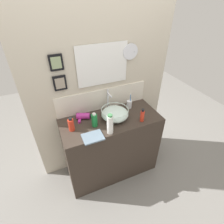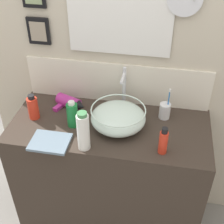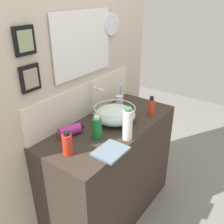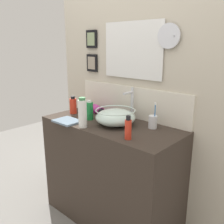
# 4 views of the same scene
# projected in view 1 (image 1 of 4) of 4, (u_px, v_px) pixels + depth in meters

# --- Properties ---
(ground_plane) EXTENTS (6.00, 6.00, 0.00)m
(ground_plane) POSITION_uv_depth(u_px,v_px,m) (111.00, 167.00, 2.58)
(ground_plane) COLOR gray
(vanity_counter) EXTENTS (1.18, 0.53, 0.90)m
(vanity_counter) POSITION_uv_depth(u_px,v_px,m) (111.00, 146.00, 2.32)
(vanity_counter) COLOR #382D26
(vanity_counter) RESTS_ON ground
(back_panel) EXTENTS (1.77, 0.10, 2.56)m
(back_panel) POSITION_uv_depth(u_px,v_px,m) (101.00, 80.00, 2.06)
(back_panel) COLOR beige
(back_panel) RESTS_ON ground
(glass_bowl_sink) EXTENTS (0.32, 0.32, 0.13)m
(glass_bowl_sink) POSITION_uv_depth(u_px,v_px,m) (115.00, 114.00, 2.04)
(glass_bowl_sink) COLOR silver
(glass_bowl_sink) RESTS_ON vanity_counter
(faucet) EXTENTS (0.02, 0.12, 0.28)m
(faucet) POSITION_uv_depth(u_px,v_px,m) (108.00, 99.00, 2.13)
(faucet) COLOR silver
(faucet) RESTS_ON vanity_counter
(hair_drier) EXTENTS (0.21, 0.14, 0.07)m
(hair_drier) POSITION_uv_depth(u_px,v_px,m) (84.00, 116.00, 2.05)
(hair_drier) COLOR #B22D8C
(hair_drier) RESTS_ON vanity_counter
(toothbrush_cup) EXTENTS (0.07, 0.07, 0.20)m
(toothbrush_cup) POSITION_uv_depth(u_px,v_px,m) (129.00, 104.00, 2.23)
(toothbrush_cup) COLOR silver
(toothbrush_cup) RESTS_ON vanity_counter
(soap_dispenser) EXTENTS (0.06, 0.06, 0.16)m
(soap_dispenser) POSITION_uv_depth(u_px,v_px,m) (71.00, 125.00, 1.86)
(soap_dispenser) COLOR red
(soap_dispenser) RESTS_ON vanity_counter
(spray_bottle) EXTENTS (0.07, 0.07, 0.24)m
(spray_bottle) POSITION_uv_depth(u_px,v_px,m) (110.00, 124.00, 1.80)
(spray_bottle) COLOR white
(spray_bottle) RESTS_ON vanity_counter
(lotion_bottle) EXTENTS (0.06, 0.06, 0.17)m
(lotion_bottle) POSITION_uv_depth(u_px,v_px,m) (94.00, 120.00, 1.92)
(lotion_bottle) COLOR #197233
(lotion_bottle) RESTS_ON vanity_counter
(shampoo_bottle) EXTENTS (0.05, 0.05, 0.16)m
(shampoo_bottle) POSITION_uv_depth(u_px,v_px,m) (142.00, 116.00, 1.99)
(shampoo_bottle) COLOR red
(shampoo_bottle) RESTS_ON vanity_counter
(hand_towel) EXTENTS (0.21, 0.17, 0.02)m
(hand_towel) POSITION_uv_depth(u_px,v_px,m) (93.00, 137.00, 1.80)
(hand_towel) COLOR slate
(hand_towel) RESTS_ON vanity_counter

